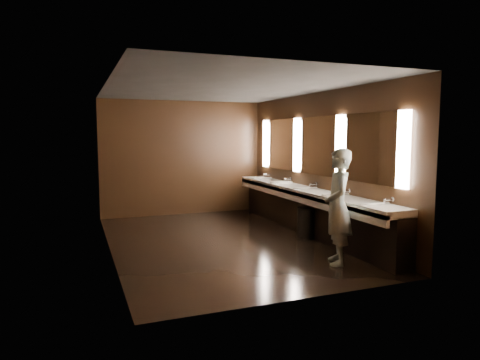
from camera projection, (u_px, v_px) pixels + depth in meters
The scene contains 10 objects.
floor at pixel (223, 241), 7.93m from camera, with size 6.00×6.00×0.00m, color black.
ceiling at pixel (222, 88), 7.63m from camera, with size 4.00×6.00×0.02m, color #2D2D2B.
wall_back at pixel (183, 158), 10.56m from camera, with size 4.00×0.02×2.80m, color black.
wall_front at pixel (306, 183), 5.00m from camera, with size 4.00×0.02×2.80m, color black.
wall_left at pixel (108, 169), 7.06m from camera, with size 0.02×6.00×2.80m, color black.
wall_right at pixel (318, 163), 8.50m from camera, with size 0.02×6.00×2.80m, color black.
sink_counter at pixel (308, 209), 8.52m from camera, with size 0.55×5.40×1.01m.
mirror_band at pixel (317, 146), 8.46m from camera, with size 0.06×5.03×1.15m.
person at pixel (338, 207), 6.47m from camera, with size 0.64×0.42×1.76m, color #8EB6D4.
trash_bin at pixel (307, 223), 8.15m from camera, with size 0.38×0.38×0.59m, color black.
Camera 1 is at (-2.52, -7.35, 1.96)m, focal length 32.00 mm.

